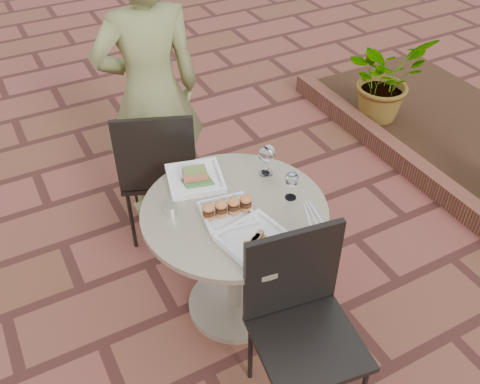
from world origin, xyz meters
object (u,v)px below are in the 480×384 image
chair_far (158,165)px  plate_tuna (256,240)px  plate_sliders (227,210)px  plate_salmon (195,178)px  diner (151,94)px  cafe_table (235,245)px  chair_near (300,312)px

chair_far → plate_tuna: size_ratio=2.86×
plate_sliders → plate_tuna: size_ratio=0.82×
plate_salmon → plate_tuna: plate_salmon is taller
plate_salmon → plate_sliders: 0.31m
diner → plate_salmon: diner is taller
plate_salmon → plate_sliders: plate_sliders is taller
diner → plate_sliders: bearing=92.6°
cafe_table → chair_near: chair_near is taller
cafe_table → chair_far: size_ratio=0.97×
cafe_table → plate_sliders: 0.29m
plate_sliders → plate_tuna: plate_sliders is taller
diner → cafe_table: bearing=95.7°
chair_far → plate_tuna: bearing=117.4°
chair_far → plate_salmon: 0.50m
chair_far → plate_salmon: bearing=117.3°
chair_far → cafe_table: bearing=121.2°
chair_near → plate_tuna: size_ratio=2.86×
plate_salmon → diner: bearing=86.4°
plate_sliders → plate_tuna: bearing=-82.4°
plate_tuna → plate_sliders: bearing=97.6°
chair_far → plate_sliders: chair_far is taller
cafe_table → diner: (-0.03, 0.99, 0.38)m
plate_sliders → chair_far: bearing=95.2°
plate_salmon → plate_tuna: (0.05, -0.53, -0.00)m
plate_tuna → diner: bearing=90.4°
plate_sliders → plate_tuna: (0.03, -0.22, -0.02)m
chair_near → plate_tuna: chair_near is taller
cafe_table → plate_sliders: (-0.05, -0.03, 0.28)m
chair_far → plate_salmon: (0.04, -0.45, 0.20)m
chair_far → plate_sliders: (0.07, -0.76, 0.22)m
diner → chair_near: bearing=96.2°
chair_near → plate_salmon: size_ratio=2.81×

